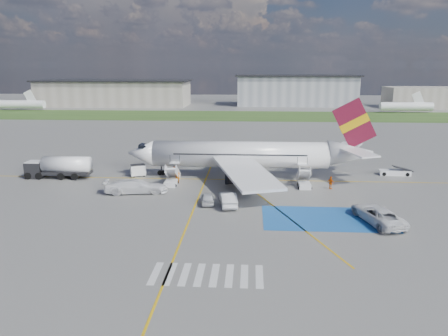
{
  "coord_description": "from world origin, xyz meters",
  "views": [
    {
      "loc": [
        1.56,
        -49.96,
        16.43
      ],
      "look_at": [
        -1.84,
        4.62,
        3.5
      ],
      "focal_mm": 35.0,
      "sensor_mm": 36.0,
      "label": 1
    }
  ],
  "objects_px": {
    "belt_loader": "(395,173)",
    "van_white_a": "(378,212)",
    "van_white_b": "(136,184)",
    "car_silver_a": "(208,198)",
    "airliner": "(250,155)",
    "fuel_tanker": "(59,169)",
    "gpu_cart": "(138,171)",
    "car_silver_b": "(228,199)"
  },
  "relations": [
    {
      "from": "belt_loader",
      "to": "van_white_a",
      "type": "xyz_separation_m",
      "value": [
        -8.47,
        -21.2,
        0.79
      ]
    },
    {
      "from": "belt_loader",
      "to": "van_white_b",
      "type": "height_order",
      "value": "van_white_b"
    },
    {
      "from": "car_silver_a",
      "to": "belt_loader",
      "type": "bearing_deg",
      "value": -156.0
    },
    {
      "from": "van_white_a",
      "to": "car_silver_a",
      "type": "bearing_deg",
      "value": -30.07
    },
    {
      "from": "airliner",
      "to": "van_white_a",
      "type": "height_order",
      "value": "airliner"
    },
    {
      "from": "fuel_tanker",
      "to": "gpu_cart",
      "type": "xyz_separation_m",
      "value": [
        11.43,
        1.74,
        -0.55
      ]
    },
    {
      "from": "fuel_tanker",
      "to": "belt_loader",
      "type": "xyz_separation_m",
      "value": [
        50.53,
        4.9,
        -1.0
      ]
    },
    {
      "from": "car_silver_b",
      "to": "belt_loader",
      "type": "bearing_deg",
      "value": -155.46
    },
    {
      "from": "van_white_b",
      "to": "belt_loader",
      "type": "bearing_deg",
      "value": -80.53
    },
    {
      "from": "car_silver_b",
      "to": "van_white_a",
      "type": "distance_m",
      "value": 16.95
    },
    {
      "from": "van_white_a",
      "to": "van_white_b",
      "type": "relative_size",
      "value": 1.0
    },
    {
      "from": "gpu_cart",
      "to": "van_white_a",
      "type": "height_order",
      "value": "van_white_a"
    },
    {
      "from": "car_silver_b",
      "to": "van_white_a",
      "type": "bearing_deg",
      "value": 154.8
    },
    {
      "from": "fuel_tanker",
      "to": "gpu_cart",
      "type": "relative_size",
      "value": 3.76
    },
    {
      "from": "gpu_cart",
      "to": "van_white_b",
      "type": "distance_m",
      "value": 9.1
    },
    {
      "from": "belt_loader",
      "to": "fuel_tanker",
      "type": "bearing_deg",
      "value": -172.9
    },
    {
      "from": "van_white_b",
      "to": "airliner",
      "type": "bearing_deg",
      "value": -65.65
    },
    {
      "from": "belt_loader",
      "to": "car_silver_b",
      "type": "bearing_deg",
      "value": -144.72
    },
    {
      "from": "airliner",
      "to": "gpu_cart",
      "type": "distance_m",
      "value": 17.15
    },
    {
      "from": "airliner",
      "to": "gpu_cart",
      "type": "relative_size",
      "value": 14.47
    },
    {
      "from": "fuel_tanker",
      "to": "car_silver_b",
      "type": "bearing_deg",
      "value": -24.4
    },
    {
      "from": "belt_loader",
      "to": "car_silver_a",
      "type": "height_order",
      "value": "belt_loader"
    },
    {
      "from": "car_silver_a",
      "to": "van_white_a",
      "type": "bearing_deg",
      "value": 157.89
    },
    {
      "from": "fuel_tanker",
      "to": "belt_loader",
      "type": "height_order",
      "value": "fuel_tanker"
    },
    {
      "from": "fuel_tanker",
      "to": "van_white_b",
      "type": "height_order",
      "value": "fuel_tanker"
    },
    {
      "from": "airliner",
      "to": "van_white_a",
      "type": "xyz_separation_m",
      "value": [
        13.7,
        -18.81,
        -2.23
      ]
    },
    {
      "from": "car_silver_a",
      "to": "van_white_b",
      "type": "xyz_separation_m",
      "value": [
        -9.85,
        3.81,
        0.52
      ]
    },
    {
      "from": "airliner",
      "to": "van_white_b",
      "type": "bearing_deg",
      "value": -147.15
    },
    {
      "from": "car_silver_b",
      "to": "gpu_cart",
      "type": "bearing_deg",
      "value": -52.12
    },
    {
      "from": "gpu_cart",
      "to": "belt_loader",
      "type": "distance_m",
      "value": 39.24
    },
    {
      "from": "belt_loader",
      "to": "car_silver_a",
      "type": "relative_size",
      "value": 1.23
    },
    {
      "from": "gpu_cart",
      "to": "car_silver_b",
      "type": "bearing_deg",
      "value": -66.81
    },
    {
      "from": "fuel_tanker",
      "to": "van_white_b",
      "type": "xyz_separation_m",
      "value": [
        13.44,
        -7.13,
        -0.16
      ]
    },
    {
      "from": "van_white_a",
      "to": "van_white_b",
      "type": "distance_m",
      "value": 30.05
    },
    {
      "from": "airliner",
      "to": "car_silver_a",
      "type": "height_order",
      "value": "airliner"
    },
    {
      "from": "car_silver_b",
      "to": "van_white_a",
      "type": "xyz_separation_m",
      "value": [
        16.29,
        -4.68,
        0.31
      ]
    },
    {
      "from": "car_silver_a",
      "to": "car_silver_b",
      "type": "xyz_separation_m",
      "value": [
        2.49,
        -0.68,
        0.17
      ]
    },
    {
      "from": "belt_loader",
      "to": "van_white_b",
      "type": "xyz_separation_m",
      "value": [
        -37.09,
        -12.03,
        0.84
      ]
    },
    {
      "from": "van_white_a",
      "to": "car_silver_b",
      "type": "bearing_deg",
      "value": -30.18
    },
    {
      "from": "car_silver_a",
      "to": "van_white_a",
      "type": "relative_size",
      "value": 0.65
    },
    {
      "from": "gpu_cart",
      "to": "car_silver_b",
      "type": "relative_size",
      "value": 0.49
    },
    {
      "from": "car_silver_b",
      "to": "van_white_b",
      "type": "relative_size",
      "value": 0.84
    }
  ]
}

